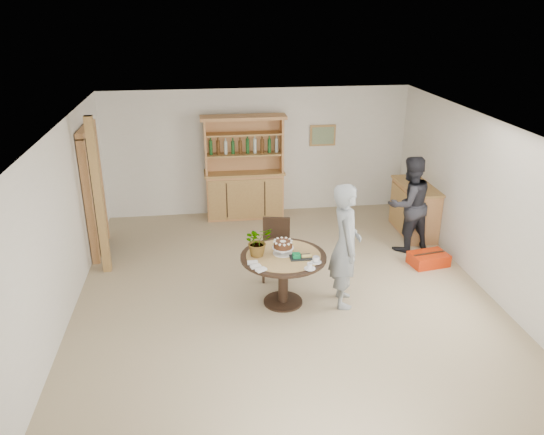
% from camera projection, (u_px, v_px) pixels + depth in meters
% --- Properties ---
extents(ground, '(7.00, 7.00, 0.00)m').
position_uv_depth(ground, '(285.00, 297.00, 7.78)').
color(ground, tan).
rests_on(ground, ground).
extents(room_shell, '(6.04, 7.04, 2.52)m').
position_uv_depth(room_shell, '(286.00, 184.00, 7.13)').
color(room_shell, white).
rests_on(room_shell, ground).
extents(doorway, '(0.13, 1.10, 2.18)m').
position_uv_depth(doorway, '(93.00, 190.00, 8.83)').
color(doorway, black).
rests_on(doorway, ground).
extents(pine_post, '(0.12, 0.12, 2.50)m').
position_uv_depth(pine_post, '(98.00, 198.00, 8.07)').
color(pine_post, tan).
rests_on(pine_post, ground).
extents(hutch, '(1.62, 0.54, 2.04)m').
position_uv_depth(hutch, '(244.00, 184.00, 10.45)').
color(hutch, tan).
rests_on(hutch, ground).
extents(sideboard, '(0.54, 1.26, 0.94)m').
position_uv_depth(sideboard, '(415.00, 209.00, 9.78)').
color(sideboard, tan).
rests_on(sideboard, ground).
extents(dining_table, '(1.20, 1.20, 0.76)m').
position_uv_depth(dining_table, '(283.00, 265.00, 7.40)').
color(dining_table, black).
rests_on(dining_table, ground).
extents(dining_chair, '(0.49, 0.49, 0.95)m').
position_uv_depth(dining_chair, '(276.00, 244.00, 8.19)').
color(dining_chair, black).
rests_on(dining_chair, ground).
extents(birthday_cake, '(0.30, 0.30, 0.20)m').
position_uv_depth(birthday_cake, '(283.00, 245.00, 7.34)').
color(birthday_cake, white).
rests_on(birthday_cake, dining_table).
extents(flower_vase, '(0.47, 0.44, 0.42)m').
position_uv_depth(flower_vase, '(258.00, 241.00, 7.27)').
color(flower_vase, '#3F7233').
rests_on(flower_vase, dining_table).
extents(gift_tray, '(0.30, 0.20, 0.08)m').
position_uv_depth(gift_tray, '(300.00, 256.00, 7.25)').
color(gift_tray, black).
rests_on(gift_tray, dining_table).
extents(coffee_cup_a, '(0.15, 0.15, 0.09)m').
position_uv_depth(coffee_cup_a, '(316.00, 260.00, 7.12)').
color(coffee_cup_a, white).
rests_on(coffee_cup_a, dining_table).
extents(coffee_cup_b, '(0.15, 0.15, 0.08)m').
position_uv_depth(coffee_cup_b, '(310.00, 266.00, 6.95)').
color(coffee_cup_b, white).
rests_on(coffee_cup_b, dining_table).
extents(napkins, '(0.24, 0.33, 0.03)m').
position_uv_depth(napkins, '(256.00, 266.00, 7.00)').
color(napkins, white).
rests_on(napkins, dining_table).
extents(teen_boy, '(0.51, 0.70, 1.80)m').
position_uv_depth(teen_boy, '(345.00, 246.00, 7.31)').
color(teen_boy, gray).
rests_on(teen_boy, ground).
extents(adult_person, '(0.95, 0.83, 1.67)m').
position_uv_depth(adult_person, '(409.00, 204.00, 8.99)').
color(adult_person, black).
rests_on(adult_person, ground).
extents(red_suitcase, '(0.66, 0.50, 0.21)m').
position_uv_depth(red_suitcase, '(428.00, 259.00, 8.69)').
color(red_suitcase, red).
rests_on(red_suitcase, ground).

